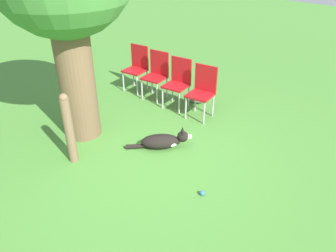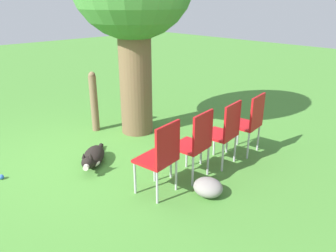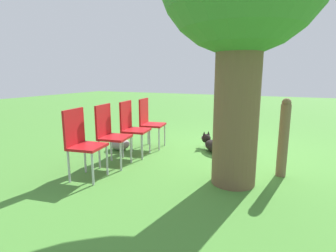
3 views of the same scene
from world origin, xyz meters
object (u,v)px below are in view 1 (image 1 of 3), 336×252
object	(u,v)px
red_chair_0	(203,89)
red_chair_3	(137,65)
red_chair_1	(178,80)
red_chair_2	(157,72)
dog	(164,141)
tennis_ball	(202,193)
fence_post	(69,128)

from	to	relation	value
red_chair_0	red_chair_3	world-z (taller)	same
red_chair_1	red_chair_2	xyz separation A→B (m)	(0.02, 0.60, 0.00)
dog	red_chair_2	size ratio (longest dim) A/B	0.85
red_chair_0	tennis_ball	world-z (taller)	red_chair_0
red_chair_3	tennis_ball	xyz separation A→B (m)	(-1.84, -3.16, -0.52)
fence_post	red_chair_3	distance (m)	2.81
tennis_ball	red_chair_1	bearing A→B (deg)	47.37
red_chair_1	red_chair_3	size ratio (longest dim) A/B	1.00
fence_post	red_chair_1	xyz separation A→B (m)	(2.48, 0.03, -0.01)
red_chair_2	red_chair_3	size ratio (longest dim) A/B	1.00
red_chair_2	tennis_ball	bearing A→B (deg)	45.76
red_chair_1	red_chair_3	bearing A→B (deg)	-100.82
red_chair_1	tennis_ball	distance (m)	2.71
fence_post	red_chair_1	bearing A→B (deg)	0.65
dog	red_chair_0	size ratio (longest dim) A/B	0.85
red_chair_1	red_chair_2	world-z (taller)	same
fence_post	red_chair_3	size ratio (longest dim) A/B	1.15
fence_post	tennis_ball	world-z (taller)	fence_post
red_chair_3	red_chair_1	bearing A→B (deg)	79.18
red_chair_0	red_chair_2	size ratio (longest dim) A/B	1.00
dog	red_chair_3	size ratio (longest dim) A/B	0.85
fence_post	dog	bearing A→B (deg)	-33.54
red_chair_1	red_chair_3	xyz separation A→B (m)	(0.04, 1.20, 0.00)
dog	red_chair_2	distance (m)	1.98
fence_post	red_chair_0	bearing A→B (deg)	-13.16
red_chair_1	fence_post	bearing A→B (deg)	-8.15
fence_post	tennis_ball	distance (m)	2.11
red_chair_0	tennis_ball	size ratio (longest dim) A/B	14.28
fence_post	red_chair_1	distance (m)	2.48
red_chair_1	tennis_ball	size ratio (longest dim) A/B	14.28
fence_post	red_chair_0	size ratio (longest dim) A/B	1.15
red_chair_3	dog	bearing A→B (deg)	47.48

